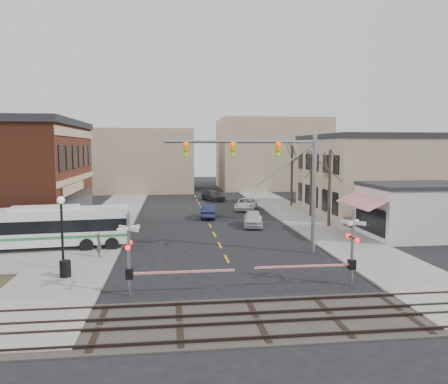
{
  "coord_description": "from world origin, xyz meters",
  "views": [
    {
      "loc": [
        -3.47,
        -25.16,
        7.14
      ],
      "look_at": [
        0.81,
        10.01,
        3.5
      ],
      "focal_mm": 35.0,
      "sensor_mm": 36.0,
      "label": 1
    }
  ],
  "objects_px": {
    "trash_bin": "(65,269)",
    "car_a": "(253,219)",
    "transit_bus": "(45,227)",
    "car_d": "(213,196)",
    "rr_crossing_east": "(344,248)",
    "pedestrian_near": "(99,245)",
    "car_b": "(208,211)",
    "pedestrian_far": "(61,233)",
    "car_c": "(246,204)",
    "street_lamp": "(62,217)",
    "rr_crossing_west": "(138,256)",
    "traffic_signal_mast": "(274,169)"
  },
  "relations": [
    {
      "from": "traffic_signal_mast",
      "to": "trash_bin",
      "type": "relative_size",
      "value": 11.2
    },
    {
      "from": "car_d",
      "to": "rr_crossing_west",
      "type": "bearing_deg",
      "value": -121.78
    },
    {
      "from": "pedestrian_far",
      "to": "pedestrian_near",
      "type": "bearing_deg",
      "value": -94.46
    },
    {
      "from": "street_lamp",
      "to": "pedestrian_far",
      "type": "xyz_separation_m",
      "value": [
        -1.49,
        5.74,
        -2.06
      ]
    },
    {
      "from": "car_c",
      "to": "pedestrian_far",
      "type": "height_order",
      "value": "pedestrian_far"
    },
    {
      "from": "rr_crossing_west",
      "to": "street_lamp",
      "type": "height_order",
      "value": "street_lamp"
    },
    {
      "from": "rr_crossing_east",
      "to": "car_a",
      "type": "xyz_separation_m",
      "value": [
        -1.51,
        17.25,
        -1.25
      ]
    },
    {
      "from": "transit_bus",
      "to": "car_d",
      "type": "relative_size",
      "value": 2.51
    },
    {
      "from": "traffic_signal_mast",
      "to": "car_a",
      "type": "distance_m",
      "value": 11.45
    },
    {
      "from": "street_lamp",
      "to": "pedestrian_far",
      "type": "distance_m",
      "value": 6.28
    },
    {
      "from": "transit_bus",
      "to": "car_d",
      "type": "distance_m",
      "value": 30.5
    },
    {
      "from": "transit_bus",
      "to": "pedestrian_far",
      "type": "height_order",
      "value": "transit_bus"
    },
    {
      "from": "car_b",
      "to": "pedestrian_far",
      "type": "distance_m",
      "value": 16.63
    },
    {
      "from": "car_b",
      "to": "car_c",
      "type": "height_order",
      "value": "car_b"
    },
    {
      "from": "car_c",
      "to": "pedestrian_near",
      "type": "bearing_deg",
      "value": -106.55
    },
    {
      "from": "rr_crossing_east",
      "to": "car_d",
      "type": "distance_m",
      "value": 37.11
    },
    {
      "from": "car_a",
      "to": "traffic_signal_mast",
      "type": "bearing_deg",
      "value": -83.73
    },
    {
      "from": "rr_crossing_east",
      "to": "trash_bin",
      "type": "relative_size",
      "value": 6.26
    },
    {
      "from": "rr_crossing_east",
      "to": "pedestrian_near",
      "type": "height_order",
      "value": "rr_crossing_east"
    },
    {
      "from": "rr_crossing_west",
      "to": "car_c",
      "type": "distance_m",
      "value": 29.73
    },
    {
      "from": "street_lamp",
      "to": "car_a",
      "type": "relative_size",
      "value": 0.99
    },
    {
      "from": "car_b",
      "to": "trash_bin",
      "type": "bearing_deg",
      "value": 69.51
    },
    {
      "from": "rr_crossing_west",
      "to": "pedestrian_far",
      "type": "xyz_separation_m",
      "value": [
        -6.16,
        10.7,
        -0.89
      ]
    },
    {
      "from": "street_lamp",
      "to": "pedestrian_far",
      "type": "height_order",
      "value": "street_lamp"
    },
    {
      "from": "rr_crossing_east",
      "to": "pedestrian_far",
      "type": "height_order",
      "value": "rr_crossing_east"
    },
    {
      "from": "transit_bus",
      "to": "pedestrian_near",
      "type": "relative_size",
      "value": 7.42
    },
    {
      "from": "pedestrian_near",
      "to": "pedestrian_far",
      "type": "bearing_deg",
      "value": 24.38
    },
    {
      "from": "rr_crossing_east",
      "to": "street_lamp",
      "type": "height_order",
      "value": "street_lamp"
    },
    {
      "from": "transit_bus",
      "to": "trash_bin",
      "type": "xyz_separation_m",
      "value": [
        2.93,
        -7.08,
        -1.08
      ]
    },
    {
      "from": "transit_bus",
      "to": "car_a",
      "type": "xyz_separation_m",
      "value": [
        16.0,
        7.23,
        -0.93
      ]
    },
    {
      "from": "street_lamp",
      "to": "rr_crossing_west",
      "type": "bearing_deg",
      "value": -46.68
    },
    {
      "from": "rr_crossing_east",
      "to": "car_b",
      "type": "height_order",
      "value": "rr_crossing_east"
    },
    {
      "from": "transit_bus",
      "to": "car_a",
      "type": "height_order",
      "value": "transit_bus"
    },
    {
      "from": "rr_crossing_west",
      "to": "pedestrian_near",
      "type": "distance_m",
      "value": 8.14
    },
    {
      "from": "rr_crossing_east",
      "to": "car_d",
      "type": "relative_size",
      "value": 1.23
    },
    {
      "from": "car_c",
      "to": "pedestrian_far",
      "type": "xyz_separation_m",
      "value": [
        -16.25,
        -17.23,
        0.41
      ]
    },
    {
      "from": "street_lamp",
      "to": "pedestrian_far",
      "type": "relative_size",
      "value": 2.2
    },
    {
      "from": "street_lamp",
      "to": "pedestrian_near",
      "type": "bearing_deg",
      "value": 56.7
    },
    {
      "from": "traffic_signal_mast",
      "to": "pedestrian_near",
      "type": "height_order",
      "value": "traffic_signal_mast"
    },
    {
      "from": "rr_crossing_west",
      "to": "trash_bin",
      "type": "relative_size",
      "value": 6.26
    },
    {
      "from": "car_d",
      "to": "rr_crossing_east",
      "type": "bearing_deg",
      "value": -105.85
    },
    {
      "from": "car_b",
      "to": "car_a",
      "type": "bearing_deg",
      "value": 130.15
    },
    {
      "from": "transit_bus",
      "to": "rr_crossing_east",
      "type": "height_order",
      "value": "rr_crossing_east"
    },
    {
      "from": "car_a",
      "to": "transit_bus",
      "type": "bearing_deg",
      "value": -146.23
    },
    {
      "from": "rr_crossing_east",
      "to": "car_b",
      "type": "xyz_separation_m",
      "value": [
        -5.12,
        22.45,
        -1.29
      ]
    },
    {
      "from": "trash_bin",
      "to": "car_a",
      "type": "xyz_separation_m",
      "value": [
        13.07,
        14.31,
        0.16
      ]
    },
    {
      "from": "trash_bin",
      "to": "pedestrian_far",
      "type": "distance_m",
      "value": 7.76
    },
    {
      "from": "traffic_signal_mast",
      "to": "transit_bus",
      "type": "bearing_deg",
      "value": 168.81
    },
    {
      "from": "traffic_signal_mast",
      "to": "car_d",
      "type": "distance_m",
      "value": 30.42
    },
    {
      "from": "car_d",
      "to": "pedestrian_near",
      "type": "distance_m",
      "value": 31.46
    }
  ]
}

